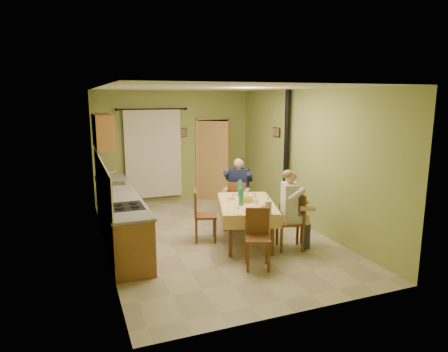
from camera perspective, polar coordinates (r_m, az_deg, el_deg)
name	(u,v)px	position (r m, az deg, el deg)	size (l,w,h in m)	color
floor	(214,236)	(7.81, -1.46, -8.57)	(4.00, 6.00, 0.01)	tan
room_shell	(213,142)	(7.39, -1.53, 4.82)	(4.04, 6.04, 2.82)	#95A353
kitchen_run	(120,216)	(7.67, -14.67, -5.53)	(0.64, 3.64, 1.56)	brown
upper_cabinets	(103,131)	(8.67, -16.92, 6.16)	(0.35, 1.40, 0.70)	brown
curtain	(153,153)	(10.10, -10.05, 3.20)	(1.70, 0.07, 2.22)	black
doorway	(213,159)	(10.48, -1.59, 2.50)	(0.96, 0.57, 2.15)	black
dining_table	(247,222)	(7.39, 3.24, -6.62)	(1.41, 1.83, 0.76)	#EBC57B
tableware	(248,200)	(7.17, 3.51, -3.50)	(0.62, 1.65, 0.33)	white
chair_far	(238,211)	(8.43, 2.04, -4.99)	(0.52, 0.52, 0.93)	brown
chair_near	(258,250)	(6.37, 4.82, -10.51)	(0.49, 0.49, 0.93)	brown
chair_right	(291,232)	(7.22, 9.51, -7.95)	(0.54, 0.54, 1.00)	brown
chair_left	(205,225)	(7.50, -2.79, -7.08)	(0.50, 0.50, 0.96)	brown
man_far	(238,183)	(8.30, 2.08, -1.05)	(0.65, 0.64, 1.39)	#141938
man_right	(291,200)	(7.05, 9.54, -3.44)	(0.57, 0.64, 1.39)	beige
stove_flue	(286,172)	(8.84, 8.83, 0.55)	(0.24, 0.24, 2.80)	black
picture_back	(183,133)	(10.29, -5.82, 6.20)	(0.19, 0.03, 0.23)	black
picture_right	(276,132)	(9.29, 7.50, 6.24)	(0.03, 0.31, 0.21)	brown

